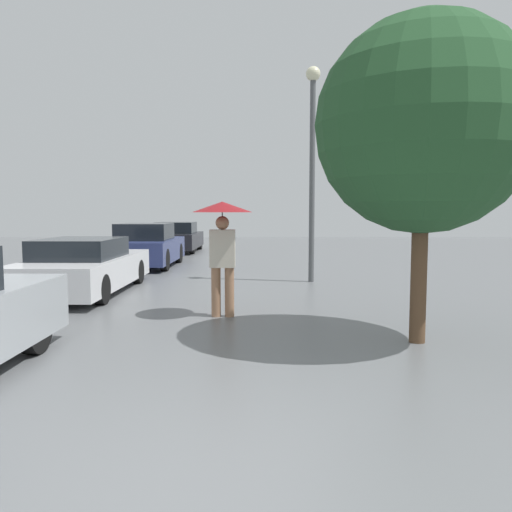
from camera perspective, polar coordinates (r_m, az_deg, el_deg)
ground_plane at (r=3.45m, az=-5.34°, el=-24.43°), size 60.00×60.00×0.00m
pedestrian at (r=8.00m, az=-3.86°, el=3.15°), size 0.97×0.97×1.86m
parked_car_second at (r=11.01m, az=-19.04°, el=-1.21°), size 1.73×4.38×1.15m
parked_car_third at (r=15.75m, az=-12.42°, el=1.06°), size 1.76×3.90×1.34m
parked_car_farthest at (r=21.45m, az=-9.02°, el=2.08°), size 1.80×3.95×1.26m
tree at (r=6.81m, az=18.56°, el=13.91°), size 2.73×2.73×4.14m
street_lamp at (r=12.19m, az=6.47°, el=12.22°), size 0.34×0.34×5.09m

